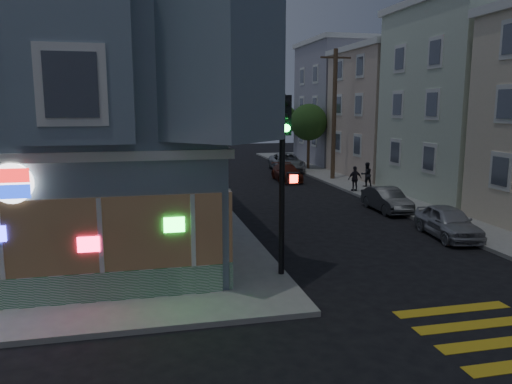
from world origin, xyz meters
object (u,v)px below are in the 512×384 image
object	(u,v)px
street_tree_far	(282,120)
parked_car_c	(287,173)
parked_car_d	(286,162)
traffic_signal	(284,155)
street_tree_near	(309,122)
pedestrian_b	(355,179)
parked_car_a	(448,222)
parked_car_b	(387,200)
pedestrian_a	(366,174)
utility_pole	(334,113)
fire_hydrant	(398,201)

from	to	relation	value
street_tree_far	parked_car_c	bearing A→B (deg)	-104.43
parked_car_d	traffic_signal	world-z (taller)	traffic_signal
street_tree_near	pedestrian_b	size ratio (longest dim) A/B	3.49
parked_car_a	parked_car_b	bearing A→B (deg)	97.26
pedestrian_a	parked_car_a	bearing A→B (deg)	78.87
street_tree_far	parked_car_d	size ratio (longest dim) A/B	1.02
pedestrian_b	pedestrian_a	bearing A→B (deg)	-140.12
utility_pole	fire_hydrant	xyz separation A→B (m)	(-0.70, -10.72, -4.25)
parked_car_b	utility_pole	bearing A→B (deg)	84.32
parked_car_b	parked_car_c	size ratio (longest dim) A/B	0.89
street_tree_near	parked_car_b	size ratio (longest dim) A/B	1.46
utility_pole	parked_car_b	size ratio (longest dim) A/B	2.47
pedestrian_a	parked_car_c	xyz separation A→B (m)	(-4.04, 4.38, -0.34)
street_tree_near	pedestrian_a	world-z (taller)	street_tree_near
parked_car_c	pedestrian_a	bearing A→B (deg)	-43.53
fire_hydrant	utility_pole	bearing A→B (deg)	86.26
parked_car_d	parked_car_a	bearing A→B (deg)	-82.25
pedestrian_a	pedestrian_b	size ratio (longest dim) A/B	1.02
parked_car_b	parked_car_d	bearing A→B (deg)	92.91
traffic_signal	fire_hydrant	size ratio (longest dim) A/B	7.17
pedestrian_b	parked_car_c	size ratio (longest dim) A/B	0.37
street_tree_near	traffic_signal	world-z (taller)	traffic_signal
parked_car_b	fire_hydrant	size ratio (longest dim) A/B	4.79
street_tree_near	parked_car_a	xyz separation A→B (m)	(-1.50, -21.83, -3.29)
pedestrian_b	parked_car_b	xyz separation A→B (m)	(-0.60, -5.24, -0.31)
street_tree_far	traffic_signal	distance (m)	34.44
parked_car_b	traffic_signal	xyz separation A→B (m)	(-7.88, -8.51, 3.24)
street_tree_far	parked_car_c	distance (m)	14.35
fire_hydrant	traffic_signal	bearing A→B (deg)	-135.21
pedestrian_b	parked_car_a	distance (m)	10.46
utility_pole	parked_car_d	xyz separation A→B (m)	(-1.76, 5.69, -4.07)
street_tree_near	pedestrian_a	xyz separation A→B (m)	(0.57, -9.89, -3.01)
traffic_signal	fire_hydrant	world-z (taller)	traffic_signal
street_tree_near	street_tree_far	distance (m)	8.00
pedestrian_b	parked_car_a	bearing A→B (deg)	81.02
street_tree_near	street_tree_far	bearing A→B (deg)	90.00
utility_pole	parked_car_b	world-z (taller)	utility_pole
parked_car_b	parked_car_c	world-z (taller)	parked_car_b
pedestrian_a	fire_hydrant	distance (m)	7.00
street_tree_far	traffic_signal	bearing A→B (deg)	-105.80
parked_car_d	street_tree_far	bearing A→B (deg)	83.23
parked_car_a	parked_car_b	xyz separation A→B (m)	(0.00, 5.20, -0.05)
parked_car_a	parked_car_c	size ratio (longest dim) A/B	0.93
street_tree_far	pedestrian_a	xyz separation A→B (m)	(0.57, -17.89, -3.01)
street_tree_far	parked_car_c	world-z (taller)	street_tree_far
pedestrian_a	parked_car_b	xyz separation A→B (m)	(-2.07, -6.74, -0.33)
utility_pole	street_tree_far	bearing A→B (deg)	89.18
parked_car_c	utility_pole	bearing A→B (deg)	-4.71
pedestrian_a	parked_car_d	size ratio (longest dim) A/B	0.30
parked_car_c	traffic_signal	xyz separation A→B (m)	(-5.90, -19.62, 3.25)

